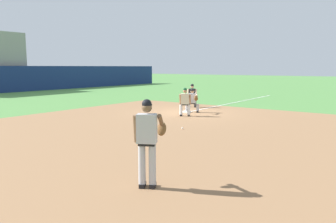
{
  "coord_description": "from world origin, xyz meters",
  "views": [
    {
      "loc": [
        -15.03,
        -9.71,
        2.51
      ],
      "look_at": [
        -7.0,
        -3.85,
        1.15
      ],
      "focal_mm": 35.0,
      "sensor_mm": 36.0,
      "label": 1
    }
  ],
  "objects_px": {
    "baserunner": "(185,101)",
    "first_base_bag": "(186,112)",
    "first_baseman": "(193,99)",
    "umpire": "(192,95)",
    "baseball": "(182,128)",
    "pitcher": "(148,138)"
  },
  "relations": [
    {
      "from": "first_baseman",
      "to": "baserunner",
      "type": "height_order",
      "value": "baserunner"
    },
    {
      "from": "first_base_bag",
      "to": "umpire",
      "type": "xyz_separation_m",
      "value": [
        2.28,
        1.05,
        0.75
      ]
    },
    {
      "from": "first_base_bag",
      "to": "umpire",
      "type": "distance_m",
      "value": 2.62
    },
    {
      "from": "baseball",
      "to": "baserunner",
      "type": "relative_size",
      "value": 0.05
    },
    {
      "from": "baserunner",
      "to": "umpire",
      "type": "xyz_separation_m",
      "value": [
        3.41,
        1.69,
        0.0
      ]
    },
    {
      "from": "baseball",
      "to": "umpire",
      "type": "height_order",
      "value": "umpire"
    },
    {
      "from": "baserunner",
      "to": "first_baseman",
      "type": "bearing_deg",
      "value": 16.37
    },
    {
      "from": "baseball",
      "to": "first_baseman",
      "type": "bearing_deg",
      "value": 27.12
    },
    {
      "from": "first_base_bag",
      "to": "baseball",
      "type": "relative_size",
      "value": 5.14
    },
    {
      "from": "first_baseman",
      "to": "baseball",
      "type": "bearing_deg",
      "value": -152.88
    },
    {
      "from": "baseball",
      "to": "first_baseman",
      "type": "relative_size",
      "value": 0.06
    },
    {
      "from": "baseball",
      "to": "pitcher",
      "type": "distance_m",
      "value": 6.61
    },
    {
      "from": "umpire",
      "to": "first_base_bag",
      "type": "bearing_deg",
      "value": -155.36
    },
    {
      "from": "pitcher",
      "to": "first_baseman",
      "type": "height_order",
      "value": "pitcher"
    },
    {
      "from": "first_baseman",
      "to": "umpire",
      "type": "height_order",
      "value": "umpire"
    },
    {
      "from": "baseball",
      "to": "pitcher",
      "type": "bearing_deg",
      "value": -152.67
    },
    {
      "from": "baserunner",
      "to": "first_base_bag",
      "type": "bearing_deg",
      "value": 29.78
    },
    {
      "from": "first_baseman",
      "to": "umpire",
      "type": "bearing_deg",
      "value": 32.43
    },
    {
      "from": "baserunner",
      "to": "umpire",
      "type": "distance_m",
      "value": 3.8
    },
    {
      "from": "first_base_bag",
      "to": "baserunner",
      "type": "relative_size",
      "value": 0.26
    },
    {
      "from": "first_baseman",
      "to": "baserunner",
      "type": "bearing_deg",
      "value": -163.63
    },
    {
      "from": "baserunner",
      "to": "umpire",
      "type": "relative_size",
      "value": 1.0
    }
  ]
}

